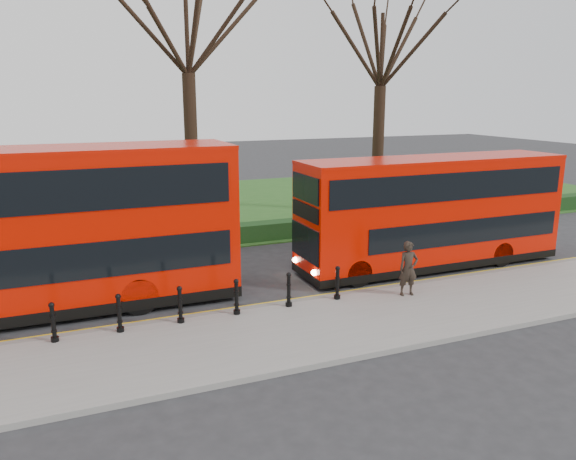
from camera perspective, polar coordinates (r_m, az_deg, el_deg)
name	(u,v)px	position (r m, az deg, el deg)	size (l,w,h in m)	color
ground	(206,306)	(17.46, -8.35, -7.61)	(120.00, 120.00, 0.00)	#28282B
pavement	(235,342)	(14.76, -5.43, -11.29)	(60.00, 4.00, 0.15)	gray
kerb	(214,315)	(16.53, -7.49, -8.55)	(60.00, 0.25, 0.16)	slate
grass_verge	(137,212)	(31.70, -15.04, 1.74)	(60.00, 18.00, 0.06)	#25511B
hedge	(165,241)	(23.71, -12.43, -1.09)	(60.00, 0.90, 0.80)	black
yellow_line_outer	(212,313)	(16.83, -7.75, -8.40)	(60.00, 0.10, 0.01)	yellow
yellow_line_inner	(210,311)	(17.01, -7.93, -8.17)	(60.00, 0.10, 0.01)	yellow
tree_mid	(186,18)	(26.70, -10.29, 20.41)	(8.40, 8.40, 13.12)	black
tree_right	(382,42)	(30.42, 9.52, 18.32)	(7.82, 7.82, 12.22)	black
bollard_row	(209,301)	(15.95, -8.04, -7.18)	(8.22, 0.15, 1.00)	black
bus_lead	(23,234)	(17.62, -25.35, -0.35)	(12.10, 2.78, 4.82)	#CC0F00
bus_rear	(432,213)	(21.30, 14.40, 1.71)	(10.23, 2.35, 4.07)	#CC0F00
pedestrian	(408,268)	(17.87, 12.13, -3.84)	(0.63, 0.41, 1.73)	black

